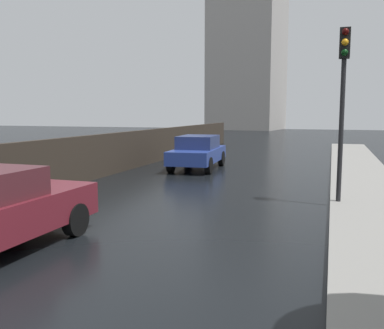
{
  "coord_description": "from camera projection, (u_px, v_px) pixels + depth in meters",
  "views": [
    {
      "loc": [
        3.98,
        -3.07,
        2.46
      ],
      "look_at": [
        0.78,
        6.69,
        1.19
      ],
      "focal_mm": 40.0,
      "sensor_mm": 36.0,
      "label": 1
    }
  ],
  "objects": [
    {
      "name": "distant_tower",
      "position": [
        247.0,
        54.0,
        59.75
      ],
      "size": [
        10.38,
        9.71,
        24.26
      ],
      "color": "#9E9993",
      "rests_on": "ground"
    },
    {
      "name": "car_blue_mid_road",
      "position": [
        198.0,
        152.0,
        18.47
      ],
      "size": [
        2.01,
        4.24,
        1.44
      ],
      "rotation": [
        0.0,
        0.0,
        3.2
      ],
      "color": "navy",
      "rests_on": "ground"
    },
    {
      "name": "traffic_light",
      "position": [
        343.0,
        83.0,
        10.8
      ],
      "size": [
        0.26,
        0.39,
        4.41
      ],
      "color": "black",
      "rests_on": "sidewalk_strip"
    }
  ]
}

